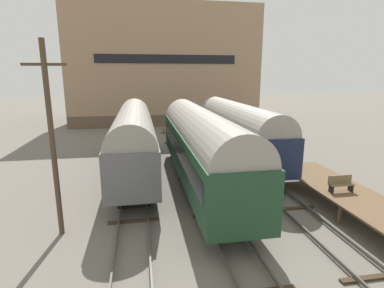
# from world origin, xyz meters

# --- Properties ---
(ground_plane) EXTENTS (200.00, 200.00, 0.00)m
(ground_plane) POSITION_xyz_m (0.00, 0.00, 0.00)
(ground_plane) COLOR #6B665B
(track_left) EXTENTS (2.60, 60.00, 0.26)m
(track_left) POSITION_xyz_m (-4.39, 0.00, 0.14)
(track_left) COLOR #4C4742
(track_left) RESTS_ON ground
(track_middle) EXTENTS (2.60, 60.00, 0.26)m
(track_middle) POSITION_xyz_m (0.00, 0.00, 0.14)
(track_middle) COLOR #4C4742
(track_middle) RESTS_ON ground
(track_right) EXTENTS (2.60, 60.00, 0.26)m
(track_right) POSITION_xyz_m (4.39, 0.00, 0.14)
(track_right) COLOR #4C4742
(track_right) RESTS_ON ground
(train_car_grey) EXTENTS (2.99, 17.12, 5.06)m
(train_car_grey) POSITION_xyz_m (-4.39, 11.44, 2.87)
(train_car_grey) COLOR black
(train_car_grey) RESTS_ON ground
(train_car_green) EXTENTS (3.09, 17.44, 5.25)m
(train_car_green) POSITION_xyz_m (0.00, 7.42, 2.97)
(train_car_green) COLOR black
(train_car_green) RESTS_ON ground
(train_car_navy) EXTENTS (3.12, 16.75, 5.07)m
(train_car_navy) POSITION_xyz_m (4.39, 13.27, 2.86)
(train_car_navy) COLOR black
(train_car_navy) RESTS_ON ground
(station_platform) EXTENTS (3.09, 14.05, 1.09)m
(station_platform) POSITION_xyz_m (7.25, 1.02, 1.01)
(station_platform) COLOR brown
(station_platform) RESTS_ON ground
(bench) EXTENTS (1.40, 0.40, 0.91)m
(bench) POSITION_xyz_m (6.88, 2.51, 1.57)
(bench) COLOR brown
(bench) RESTS_ON station_platform
(utility_pole) EXTENTS (1.80, 0.24, 8.87)m
(utility_pole) POSITION_xyz_m (-7.74, 2.44, 4.60)
(utility_pole) COLOR #473828
(utility_pole) RESTS_ON ground
(warehouse_building) EXTENTS (28.14, 12.86, 17.43)m
(warehouse_building) POSITION_xyz_m (0.15, 38.49, 8.72)
(warehouse_building) COLOR brown
(warehouse_building) RESTS_ON ground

